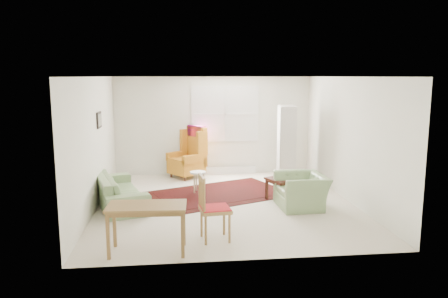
{
  "coord_description": "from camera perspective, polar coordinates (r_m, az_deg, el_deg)",
  "views": [
    {
      "loc": [
        -0.98,
        -8.37,
        2.51
      ],
      "look_at": [
        0.0,
        0.3,
        1.05
      ],
      "focal_mm": 35.0,
      "sensor_mm": 36.0,
      "label": 1
    }
  ],
  "objects": [
    {
      "name": "coffee_table",
      "position": [
        9.01,
        7.73,
        -5.23
      ],
      "size": [
        0.75,
        0.75,
        0.47
      ],
      "primitive_type": null,
      "rotation": [
        0.0,
        0.0,
        0.42
      ],
      "color": "#411C14",
      "rests_on": "ground"
    },
    {
      "name": "stool",
      "position": [
        9.55,
        -3.4,
        -4.31
      ],
      "size": [
        0.43,
        0.43,
        0.47
      ],
      "primitive_type": null,
      "rotation": [
        0.0,
        0.0,
        -0.25
      ],
      "color": "white",
      "rests_on": "ground"
    },
    {
      "name": "desk_chair",
      "position": [
        6.76,
        -1.16,
        -7.68
      ],
      "size": [
        0.5,
        0.5,
        1.03
      ],
      "primitive_type": null,
      "rotation": [
        0.0,
        0.0,
        1.68
      ],
      "color": "olive",
      "rests_on": "ground"
    },
    {
      "name": "sofa",
      "position": [
        8.85,
        -13.57,
        -4.49
      ],
      "size": [
        1.36,
        2.18,
        0.82
      ],
      "primitive_type": "imported",
      "rotation": [
        0.0,
        0.0,
        1.87
      ],
      "color": "#7E9D68",
      "rests_on": "ground"
    },
    {
      "name": "rug",
      "position": [
        9.44,
        -0.71,
        -5.83
      ],
      "size": [
        3.38,
        2.83,
        0.03
      ],
      "primitive_type": null,
      "rotation": [
        0.0,
        0.0,
        0.4
      ],
      "color": "black",
      "rests_on": "ground"
    },
    {
      "name": "desk",
      "position": [
        6.45,
        -9.97,
        -10.2
      ],
      "size": [
        1.15,
        0.62,
        0.71
      ],
      "primitive_type": null,
      "rotation": [
        0.0,
        0.0,
        -0.06
      ],
      "color": "olive",
      "rests_on": "ground"
    },
    {
      "name": "cabinet",
      "position": [
        10.61,
        8.19,
        0.72
      ],
      "size": [
        0.48,
        0.77,
        1.82
      ],
      "primitive_type": null,
      "rotation": [
        0.0,
        0.0,
        -0.13
      ],
      "color": "silver",
      "rests_on": "ground"
    },
    {
      "name": "room",
      "position": [
        8.73,
        0.19,
        1.24
      ],
      "size": [
        5.04,
        5.54,
        2.51
      ],
      "color": "beige",
      "rests_on": "ground"
    },
    {
      "name": "armchair",
      "position": [
        8.57,
        10.09,
        -4.98
      ],
      "size": [
        0.91,
        1.03,
        0.78
      ],
      "primitive_type": "imported",
      "rotation": [
        0.0,
        0.0,
        -1.53
      ],
      "color": "#7E9D68",
      "rests_on": "ground"
    },
    {
      "name": "wingback_chair",
      "position": [
        10.89,
        -4.95,
        -0.41
      ],
      "size": [
        1.07,
        1.06,
        1.29
      ],
      "primitive_type": null,
      "rotation": [
        0.0,
        0.0,
        -0.93
      ],
      "color": "orange",
      "rests_on": "ground"
    }
  ]
}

